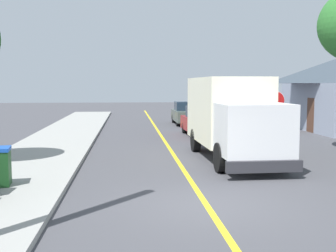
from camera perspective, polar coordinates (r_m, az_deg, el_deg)
The scene contains 7 objects.
ground_plane at distance 10.62m, azimuth 5.15°, elevation -10.44°, with size 120.00×120.00×0.00m, color #424247.
sidewalk_curb at distance 14.74m, azimuth -19.16°, elevation -5.89°, with size 3.60×60.00×0.15m, color gray.
centre_line_yellow at distance 20.33m, azimuth 0.00°, elevation -2.70°, with size 0.16×56.00×0.01m, color gold.
box_truck at distance 16.94m, azimuth 8.44°, elevation 1.58°, with size 2.59×7.24×3.20m.
parked_car_near at distance 24.53m, azimuth 4.56°, elevation 0.55°, with size 1.97×4.47×1.67m.
parked_car_mid at distance 31.47m, azimuth 2.45°, elevation 1.67°, with size 1.82×4.41×1.67m.
stop_sign at distance 18.59m, azimuth 14.08°, elevation 2.10°, with size 0.80×0.10×2.65m.
Camera 1 is at (-1.89, -10.03, 2.92)m, focal length 45.81 mm.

